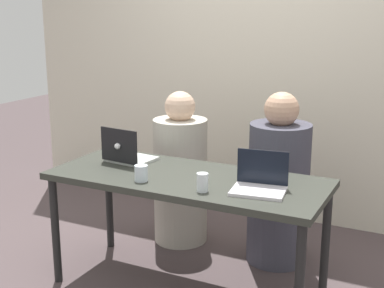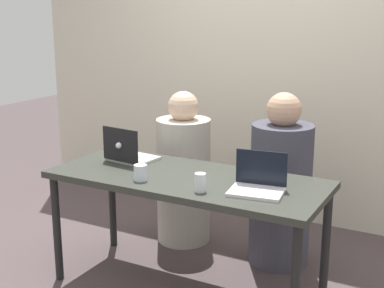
# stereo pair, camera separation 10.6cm
# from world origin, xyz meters

# --- Properties ---
(ground_plane) EXTENTS (12.00, 12.00, 0.00)m
(ground_plane) POSITION_xyz_m (0.00, 0.00, 0.00)
(ground_plane) COLOR #4D4042
(back_wall) EXTENTS (4.50, 0.10, 2.64)m
(back_wall) POSITION_xyz_m (0.00, 1.44, 1.32)
(back_wall) COLOR beige
(back_wall) RESTS_ON ground
(desk) EXTENTS (1.64, 0.68, 0.73)m
(desk) POSITION_xyz_m (0.00, 0.00, 0.66)
(desk) COLOR #30322B
(desk) RESTS_ON ground
(person_on_left) EXTENTS (0.40, 0.40, 1.12)m
(person_on_left) POSITION_xyz_m (-0.37, 0.62, 0.50)
(person_on_left) COLOR #B9B2A3
(person_on_left) RESTS_ON ground
(person_on_right) EXTENTS (0.42, 0.42, 1.17)m
(person_on_right) POSITION_xyz_m (0.37, 0.62, 0.52)
(person_on_right) COLOR #42414F
(person_on_right) RESTS_ON ground
(laptop_front_right) EXTENTS (0.31, 0.26, 0.21)m
(laptop_front_right) POSITION_xyz_m (0.47, -0.05, 0.77)
(laptop_front_right) COLOR silver
(laptop_front_right) RESTS_ON desk
(laptop_back_left) EXTENTS (0.31, 0.29, 0.23)m
(laptop_back_left) POSITION_xyz_m (-0.48, 0.10, 0.78)
(laptop_back_left) COLOR silver
(laptop_back_left) RESTS_ON desk
(water_glass_left) EXTENTS (0.08, 0.08, 0.09)m
(water_glass_left) POSITION_xyz_m (-0.19, -0.19, 0.77)
(water_glass_left) COLOR silver
(water_glass_left) RESTS_ON desk
(water_glass_right) EXTENTS (0.06, 0.06, 0.10)m
(water_glass_right) POSITION_xyz_m (0.20, -0.20, 0.77)
(water_glass_right) COLOR white
(water_glass_right) RESTS_ON desk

